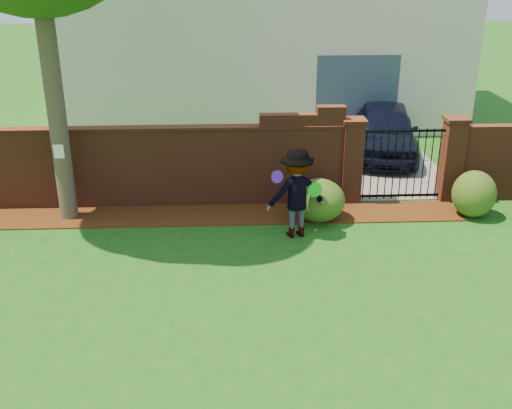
{
  "coord_description": "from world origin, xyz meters",
  "views": [
    {
      "loc": [
        -0.26,
        -8.48,
        5.19
      ],
      "look_at": [
        0.2,
        1.4,
        1.05
      ],
      "focal_mm": 43.02,
      "sensor_mm": 36.0,
      "label": 1
    }
  ],
  "objects_px": {
    "frisbee_purple": "(277,177)",
    "frisbee_green": "(315,190)",
    "car": "(385,132)",
    "man": "(297,194)"
  },
  "relations": [
    {
      "from": "man",
      "to": "frisbee_green",
      "type": "relative_size",
      "value": 6.09
    },
    {
      "from": "man",
      "to": "frisbee_green",
      "type": "xyz_separation_m",
      "value": [
        0.34,
        -0.05,
        0.1
      ]
    },
    {
      "from": "man",
      "to": "frisbee_green",
      "type": "distance_m",
      "value": 0.36
    },
    {
      "from": "man",
      "to": "frisbee_purple",
      "type": "height_order",
      "value": "man"
    },
    {
      "from": "man",
      "to": "car",
      "type": "bearing_deg",
      "value": -132.93
    },
    {
      "from": "car",
      "to": "frisbee_green",
      "type": "height_order",
      "value": "car"
    },
    {
      "from": "car",
      "to": "frisbee_purple",
      "type": "xyz_separation_m",
      "value": [
        -3.29,
        -5.01,
        0.64
      ]
    },
    {
      "from": "car",
      "to": "man",
      "type": "distance_m",
      "value": 5.58
    },
    {
      "from": "man",
      "to": "frisbee_green",
      "type": "bearing_deg",
      "value": 159.29
    },
    {
      "from": "frisbee_purple",
      "to": "frisbee_green",
      "type": "distance_m",
      "value": 0.83
    }
  ]
}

